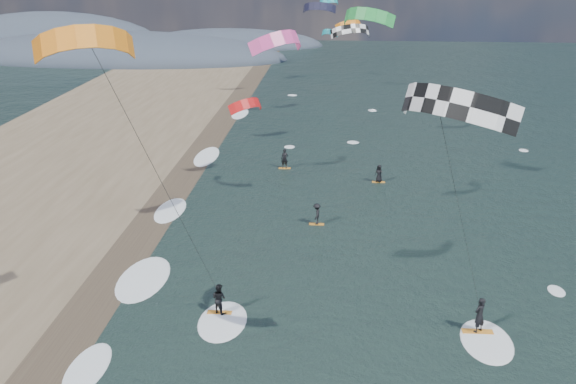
{
  "coord_description": "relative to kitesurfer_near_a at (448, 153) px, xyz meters",
  "views": [
    {
      "loc": [
        1.41,
        -18.84,
        18.52
      ],
      "look_at": [
        -1.0,
        12.0,
        7.0
      ],
      "focal_mm": 40.0,
      "sensor_mm": 36.0,
      "label": 1
    }
  ],
  "objects": [
    {
      "name": "coastal_hills",
      "position": [
        -50.6,
        102.32,
        -11.23
      ],
      "size": [
        80.0,
        41.0,
        15.0
      ],
      "color": "#3D4756",
      "rests_on": "ground"
    },
    {
      "name": "kitesurfer_near_b",
      "position": [
        -12.85,
        1.58,
        -0.33
      ],
      "size": [
        7.17,
        8.9,
        16.43
      ],
      "color": "orange",
      "rests_on": "ground"
    },
    {
      "name": "far_kitesurfers",
      "position": [
        -5.09,
        24.51,
        -10.4
      ],
      "size": [
        9.5,
        13.58,
        1.84
      ],
      "color": "orange",
      "rests_on": "ground"
    },
    {
      "name": "wet_sand_strip",
      "position": [
        -17.76,
        4.46,
        -11.23
      ],
      "size": [
        3.0,
        240.0,
        0.0
      ],
      "primitive_type": "cube",
      "color": "#382D23",
      "rests_on": "ground"
    },
    {
      "name": "shoreline_surf",
      "position": [
        -16.56,
        9.21,
        -11.23
      ],
      "size": [
        2.4,
        79.4,
        0.11
      ],
      "color": "white",
      "rests_on": "ground"
    },
    {
      "name": "kitesurfer_near_a",
      "position": [
        0.0,
        0.0,
        0.0
      ],
      "size": [
        8.09,
        9.68,
        14.56
      ],
      "color": "orange",
      "rests_on": "ground"
    },
    {
      "name": "bg_kite_field",
      "position": [
        -5.68,
        45.54,
        1.04
      ],
      "size": [
        12.89,
        76.27,
        9.19
      ],
      "color": "orange",
      "rests_on": "ground"
    }
  ]
}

